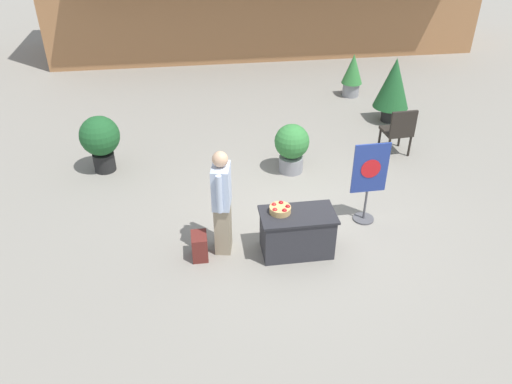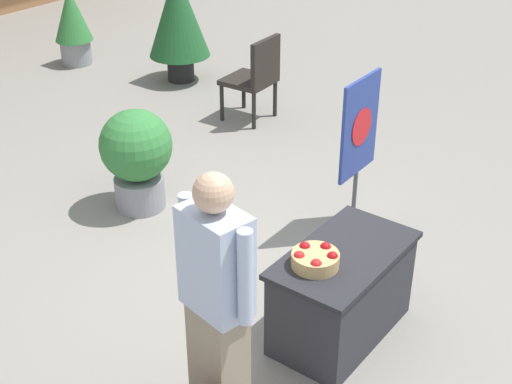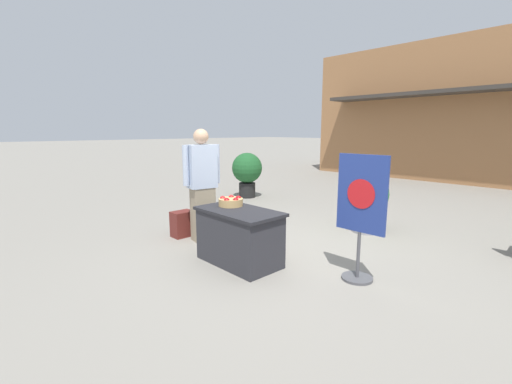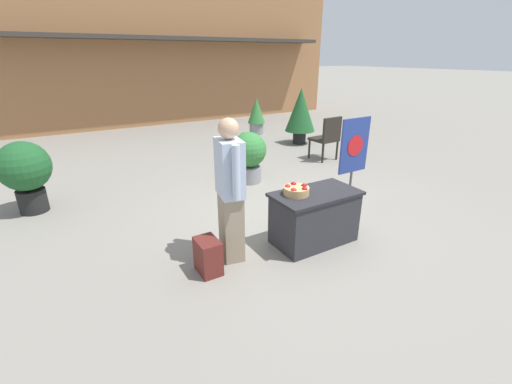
% 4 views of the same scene
% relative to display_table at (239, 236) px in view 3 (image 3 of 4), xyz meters
% --- Properties ---
extents(ground_plane, '(120.00, 120.00, 0.00)m').
position_rel_display_table_xyz_m(ground_plane, '(0.33, 0.85, -0.36)').
color(ground_plane, gray).
extents(display_table, '(1.15, 0.64, 0.72)m').
position_rel_display_table_xyz_m(display_table, '(0.00, 0.00, 0.00)').
color(display_table, '#2D2D33').
rests_on(display_table, ground_plane).
extents(apple_basket, '(0.33, 0.33, 0.13)m').
position_rel_display_table_xyz_m(apple_basket, '(-0.26, 0.08, 0.41)').
color(apple_basket, tan).
rests_on(apple_basket, display_table).
extents(person_visitor, '(0.33, 0.60, 1.75)m').
position_rel_display_table_xyz_m(person_visitor, '(-1.13, 0.22, 0.54)').
color(person_visitor, gray).
rests_on(person_visitor, ground_plane).
extents(backpack, '(0.24, 0.34, 0.42)m').
position_rel_display_table_xyz_m(backpack, '(-1.52, 0.07, -0.15)').
color(backpack, maroon).
rests_on(backpack, ground_plane).
extents(poster_board, '(0.60, 0.36, 1.47)m').
position_rel_display_table_xyz_m(poster_board, '(1.34, 0.67, 0.45)').
color(poster_board, '#4C4C51').
rests_on(poster_board, ground_plane).
extents(potted_plant_near_right, '(0.78, 0.78, 1.16)m').
position_rel_display_table_xyz_m(potted_plant_near_right, '(-3.28, 3.08, 0.33)').
color(potted_plant_near_right, black).
rests_on(potted_plant_near_right, ground_plane).
extents(potted_plant_far_right, '(0.69, 0.69, 1.00)m').
position_rel_display_table_xyz_m(potted_plant_far_right, '(0.43, 2.51, 0.21)').
color(potted_plant_far_right, gray).
rests_on(potted_plant_far_right, ground_plane).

